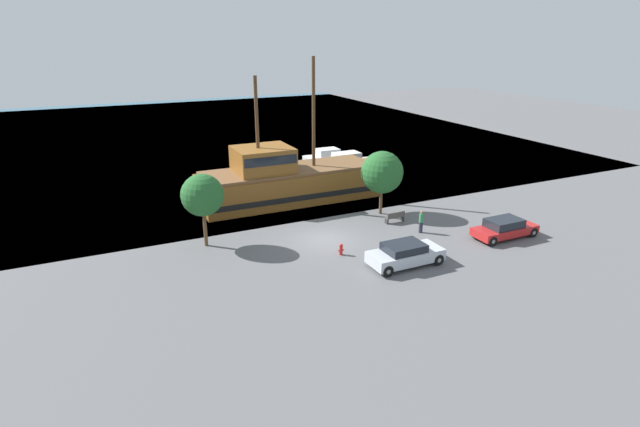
{
  "coord_description": "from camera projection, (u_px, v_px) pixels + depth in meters",
  "views": [
    {
      "loc": [
        -13.93,
        -28.62,
        13.4
      ],
      "look_at": [
        0.56,
        2.0,
        1.2
      ],
      "focal_mm": 28.0,
      "sensor_mm": 36.0,
      "label": 1
    }
  ],
  "objects": [
    {
      "name": "fire_hydrant",
      "position": [
        341.0,
        249.0,
        32.02
      ],
      "size": [
        0.42,
        0.25,
        0.76
      ],
      "color": "red",
      "rests_on": "ground_plane"
    },
    {
      "name": "parked_car_curb_mid",
      "position": [
        504.0,
        228.0,
        34.66
      ],
      "size": [
        4.7,
        1.87,
        1.39
      ],
      "color": "#B21E1E",
      "rests_on": "ground_plane"
    },
    {
      "name": "ground_plane",
      "position": [
        325.0,
        240.0,
        34.49
      ],
      "size": [
        160.0,
        160.0,
        0.0
      ],
      "primitive_type": "plane",
      "color": "#5B5B5E"
    },
    {
      "name": "tree_row_mideast",
      "position": [
        382.0,
        172.0,
        38.41
      ],
      "size": [
        3.27,
        3.27,
        5.01
      ],
      "color": "brown",
      "rests_on": "ground_plane"
    },
    {
      "name": "pirate_ship",
      "position": [
        287.0,
        180.0,
        42.13
      ],
      "size": [
        16.5,
        5.01,
        11.78
      ],
      "color": "brown",
      "rests_on": "water_surface"
    },
    {
      "name": "bench_promenade_east",
      "position": [
        395.0,
        217.0,
        37.52
      ],
      "size": [
        1.52,
        0.45,
        0.85
      ],
      "color": "#4C4742",
      "rests_on": "ground_plane"
    },
    {
      "name": "tree_row_east",
      "position": [
        202.0,
        195.0,
        32.36
      ],
      "size": [
        2.79,
        2.79,
        4.96
      ],
      "color": "brown",
      "rests_on": "ground_plane"
    },
    {
      "name": "moored_boat_dockside",
      "position": [
        350.0,
        164.0,
        51.91
      ],
      "size": [
        6.76,
        2.24,
        1.91
      ],
      "color": "#B7B2A8",
      "rests_on": "water_surface"
    },
    {
      "name": "water_surface",
      "position": [
        192.0,
        133.0,
        71.91
      ],
      "size": [
        80.0,
        80.0,
        0.0
      ],
      "primitive_type": "plane",
      "color": "#38667F",
      "rests_on": "ground"
    },
    {
      "name": "moored_boat_outer",
      "position": [
        330.0,
        157.0,
        55.32
      ],
      "size": [
        6.0,
        2.2,
        1.53
      ],
      "color": "silver",
      "rests_on": "water_surface"
    },
    {
      "name": "parked_car_curb_front",
      "position": [
        405.0,
        254.0,
        30.48
      ],
      "size": [
        4.66,
        2.02,
        1.45
      ],
      "color": "#B7BCC6",
      "rests_on": "ground_plane"
    },
    {
      "name": "pedestrian_walking_near",
      "position": [
        421.0,
        222.0,
        35.49
      ],
      "size": [
        0.32,
        0.32,
        1.64
      ],
      "color": "#232838",
      "rests_on": "ground_plane"
    }
  ]
}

